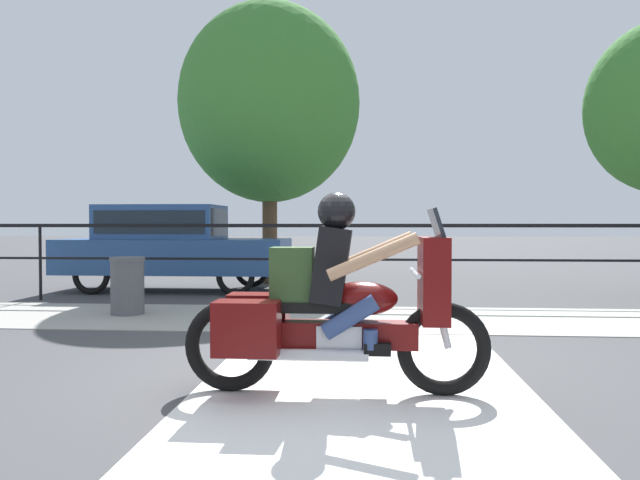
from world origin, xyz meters
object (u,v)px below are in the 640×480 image
at_px(parked_car, 170,242).
at_px(trash_bin, 127,286).
at_px(motorcycle, 333,306).
at_px(tree_behind_car, 270,104).

bearing_deg(parked_car, trash_bin, -79.31).
height_order(motorcycle, parked_car, parked_car).
xyz_separation_m(parked_car, tree_behind_car, (1.69, 1.69, 2.98)).
bearing_deg(motorcycle, tree_behind_car, 105.36).
relative_size(parked_car, trash_bin, 5.24).
xyz_separation_m(motorcycle, tree_behind_car, (-1.88, 8.77, 3.25)).
bearing_deg(parked_car, motorcycle, -59.85).
height_order(motorcycle, tree_behind_car, tree_behind_car).
bearing_deg(parked_car, tree_behind_car, 48.42).
distance_m(motorcycle, tree_behind_car, 9.54).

